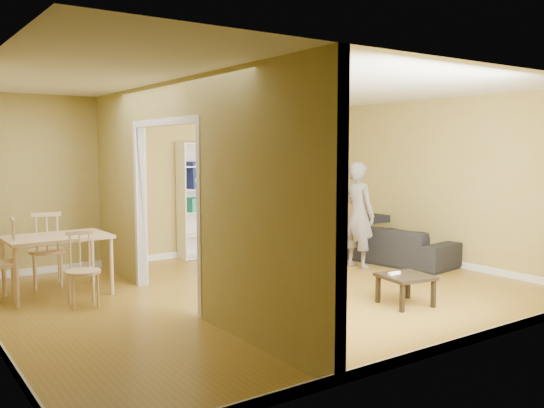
{
  "coord_description": "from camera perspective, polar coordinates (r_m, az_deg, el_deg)",
  "views": [
    {
      "loc": [
        -4.09,
        -5.99,
        1.84
      ],
      "look_at": [
        0.2,
        0.2,
        1.1
      ],
      "focal_mm": 38.0,
      "sensor_mm": 36.0,
      "label": 1
    }
  ],
  "objects": [
    {
      "name": "game_controller",
      "position": [
        6.92,
        12.03,
        -6.72
      ],
      "size": [
        0.17,
        0.04,
        0.03
      ],
      "primitive_type": "cube",
      "color": "white",
      "rests_on": "coffee_table"
    },
    {
      "name": "chair_far",
      "position": [
        8.18,
        -21.42,
        -4.15
      ],
      "size": [
        0.54,
        0.54,
        1.02
      ],
      "primitive_type": null,
      "rotation": [
        0.0,
        0.0,
        2.97
      ],
      "color": "tan",
      "rests_on": "ground"
    },
    {
      "name": "coffee_table",
      "position": [
        6.95,
        13.09,
        -7.28
      ],
      "size": [
        0.54,
        0.54,
        0.36
      ],
      "rotation": [
        0.0,
        0.0,
        -0.15
      ],
      "color": "#302618",
      "rests_on": "ground"
    },
    {
      "name": "room_shell",
      "position": [
        7.27,
        -0.4,
        1.36
      ],
      "size": [
        6.5,
        6.5,
        6.5
      ],
      "color": "olive",
      "rests_on": "ground"
    },
    {
      "name": "wall_speaker",
      "position": [
        10.32,
        -1.95,
        5.94
      ],
      "size": [
        0.1,
        0.1,
        0.1
      ],
      "primitive_type": "cube",
      "color": "black",
      "rests_on": "room_shell"
    },
    {
      "name": "paper_box_navy_c",
      "position": [
        9.65,
        -7.03,
        3.58
      ],
      "size": [
        0.45,
        0.29,
        0.23
      ],
      "primitive_type": "cube",
      "color": "navy",
      "rests_on": "bookshelf"
    },
    {
      "name": "sofa",
      "position": [
        9.43,
        11.89,
        -3.38
      ],
      "size": [
        2.13,
        1.15,
        0.77
      ],
      "primitive_type": "imported",
      "rotation": [
        0.0,
        0.0,
        1.72
      ],
      "color": "black",
      "rests_on": "ground"
    },
    {
      "name": "dining_table",
      "position": [
        7.61,
        -20.54,
        -3.53
      ],
      "size": [
        1.21,
        0.81,
        0.76
      ],
      "rotation": [
        0.0,
        0.0,
        0.02
      ],
      "color": "#DBB17E",
      "rests_on": "ground"
    },
    {
      "name": "person",
      "position": [
        8.88,
        8.56,
        -0.16
      ],
      "size": [
        0.73,
        0.58,
        1.91
      ],
      "primitive_type": "imported",
      "rotation": [
        0.0,
        0.0,
        1.63
      ],
      "color": "slate",
      "rests_on": "ground"
    },
    {
      "name": "chair_near",
      "position": [
        7.04,
        -18.23,
        -6.18
      ],
      "size": [
        0.44,
        0.44,
        0.87
      ],
      "primitive_type": null,
      "rotation": [
        0.0,
        0.0,
        -0.11
      ],
      "color": "#D9C085",
      "rests_on": "ground"
    },
    {
      "name": "paper_box_navy_b",
      "position": [
        9.66,
        -7.02,
        2.19
      ],
      "size": [
        0.43,
        0.28,
        0.22
      ],
      "primitive_type": "cube",
      "color": "navy",
      "rests_on": "bookshelf"
    },
    {
      "name": "paper_box_teal",
      "position": [
        9.68,
        -7.11,
        -0.02
      ],
      "size": [
        0.44,
        0.29,
        0.23
      ],
      "primitive_type": "cube",
      "color": "#20716C",
      "rests_on": "bookshelf"
    },
    {
      "name": "bookshelf",
      "position": [
        9.74,
        -7.03,
        0.4
      ],
      "size": [
        0.81,
        0.35,
        1.92
      ],
      "color": "white",
      "rests_on": "ground"
    },
    {
      "name": "partition",
      "position": [
        6.67,
        -8.95,
        0.91
      ],
      "size": [
        0.22,
        5.5,
        2.6
      ],
      "primitive_type": null,
      "color": "#A88C3E",
      "rests_on": "ground"
    }
  ]
}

